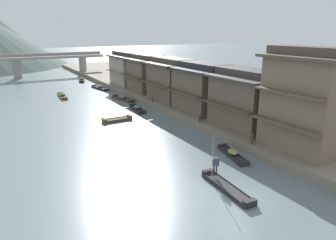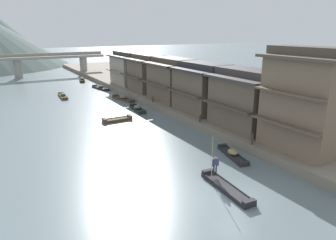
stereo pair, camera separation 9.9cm
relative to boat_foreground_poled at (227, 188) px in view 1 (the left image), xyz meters
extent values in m
plane|color=slate|center=(-0.15, -1.13, -0.16)|extent=(400.00, 400.00, 0.00)
cube|color=slate|center=(15.05, 28.87, 0.27)|extent=(18.00, 110.00, 0.86)
cube|color=#232326|center=(0.00, 0.00, -0.03)|extent=(1.44, 5.22, 0.26)
cube|color=#232326|center=(-0.20, -2.42, 0.21)|extent=(0.94, 0.43, 0.23)
cube|color=#232326|center=(0.20, 2.42, 0.21)|extent=(0.94, 0.43, 0.23)
cube|color=#232326|center=(0.47, -0.04, 0.14)|extent=(0.46, 4.65, 0.08)
cube|color=#232326|center=(-0.47, 0.04, 0.14)|extent=(0.46, 4.65, 0.08)
cube|color=black|center=(0.19, 1.43, 0.35)|extent=(0.17, 0.24, 0.05)
cylinder|color=#232328|center=(0.21, 1.46, 0.77)|extent=(0.11, 0.11, 0.78)
cube|color=black|center=(0.02, 1.49, 0.35)|extent=(0.17, 0.24, 0.05)
cylinder|color=#232328|center=(0.04, 1.52, 0.77)|extent=(0.11, 0.11, 0.78)
cube|color=#2D334C|center=(0.12, 1.49, 1.42)|extent=(0.37, 0.30, 0.52)
cylinder|color=#2D334C|center=(0.30, 1.37, 1.35)|extent=(0.08, 0.08, 0.56)
cylinder|color=#2D334C|center=(-0.10, 1.51, 1.35)|extent=(0.08, 0.08, 0.56)
sphere|color=#A37A5B|center=(0.12, 1.49, 1.82)|extent=(0.20, 0.20, 0.20)
sphere|color=black|center=(0.13, 1.50, 1.84)|extent=(0.18, 0.18, 0.18)
cylinder|color=tan|center=(-0.19, 1.50, 1.87)|extent=(0.04, 0.04, 3.00)
cube|color=#423328|center=(4.61, 30.75, -0.03)|extent=(1.96, 5.50, 0.27)
cube|color=#423328|center=(4.18, 33.26, 0.23)|extent=(1.01, 0.52, 0.24)
cube|color=#423328|center=(5.04, 28.24, 0.23)|extent=(1.01, 0.52, 0.24)
cube|color=#423328|center=(4.12, 30.67, 0.15)|extent=(0.90, 4.84, 0.08)
cube|color=#423328|center=(5.10, 30.83, 0.15)|extent=(0.90, 4.84, 0.08)
ellipsoid|color=brown|center=(4.61, 30.75, 0.37)|extent=(1.18, 1.49, 0.53)
cube|color=brown|center=(-0.50, 20.01, -0.02)|extent=(3.62, 1.16, 0.28)
cube|color=brown|center=(-2.15, 20.00, 0.25)|extent=(0.37, 1.02, 0.26)
cube|color=brown|center=(1.16, 20.02, 0.25)|extent=(0.37, 1.02, 0.26)
cube|color=brown|center=(-0.49, 19.48, 0.17)|extent=(3.11, 0.10, 0.08)
cube|color=brown|center=(-0.50, 20.54, 0.17)|extent=(3.11, 0.10, 0.08)
cube|color=#232326|center=(4.52, 42.05, -0.03)|extent=(1.87, 5.50, 0.25)
cube|color=#232326|center=(4.13, 44.57, 0.21)|extent=(1.00, 0.50, 0.23)
cube|color=#232326|center=(4.91, 39.53, 0.21)|extent=(1.00, 0.50, 0.23)
cube|color=#232326|center=(4.03, 41.98, 0.14)|extent=(0.82, 4.86, 0.08)
cube|color=#232326|center=(5.01, 42.12, 0.14)|extent=(0.82, 4.86, 0.08)
ellipsoid|color=brown|center=(4.52, 42.05, 0.36)|extent=(1.15, 1.47, 0.53)
cube|color=#232326|center=(3.87, 23.52, -0.03)|extent=(1.61, 4.63, 0.26)
cube|color=#232326|center=(4.12, 25.62, 0.21)|extent=(1.00, 0.47, 0.23)
cube|color=#232326|center=(3.62, 21.41, 0.21)|extent=(1.00, 0.47, 0.23)
cube|color=#232326|center=(3.38, 23.58, 0.14)|extent=(0.56, 4.02, 0.08)
cube|color=#232326|center=(4.36, 23.46, 0.14)|extent=(0.56, 4.02, 0.08)
ellipsoid|color=#4C6B42|center=(3.87, 23.52, 0.36)|extent=(1.12, 1.46, 0.53)
cube|color=#33281E|center=(3.99, 53.46, -0.02)|extent=(2.13, 5.22, 0.28)
cube|color=#33281E|center=(4.52, 55.81, 0.25)|extent=(0.99, 0.56, 0.25)
cube|color=#33281E|center=(3.46, 51.11, 0.25)|extent=(0.99, 0.56, 0.25)
cube|color=#33281E|center=(3.53, 53.57, 0.16)|extent=(1.09, 4.52, 0.08)
cube|color=#33281E|center=(4.46, 53.36, 0.16)|extent=(1.09, 4.52, 0.08)
ellipsoid|color=brown|center=(3.99, 53.46, 0.38)|extent=(1.19, 1.48, 0.51)
cube|color=brown|center=(-3.35, 38.03, -0.04)|extent=(1.27, 5.08, 0.23)
cube|color=brown|center=(-3.22, 40.39, 0.18)|extent=(0.91, 0.41, 0.21)
cube|color=brown|center=(-3.48, 35.66, 0.18)|extent=(0.91, 0.41, 0.21)
cube|color=brown|center=(-3.81, 38.05, 0.11)|extent=(0.33, 4.53, 0.08)
cube|color=brown|center=(-2.90, 38.00, 0.11)|extent=(0.33, 4.53, 0.08)
ellipsoid|color=#4C6B42|center=(-3.35, 38.03, 0.32)|extent=(0.96, 1.30, 0.49)
cube|color=#232326|center=(4.38, 4.31, -0.05)|extent=(1.98, 4.51, 0.22)
cube|color=#232326|center=(4.88, 6.31, 0.16)|extent=(0.90, 0.55, 0.20)
cube|color=#232326|center=(3.88, 2.32, 0.16)|extent=(0.90, 0.55, 0.20)
cube|color=#232326|center=(3.96, 4.42, 0.10)|extent=(1.03, 3.82, 0.08)
cube|color=#232326|center=(4.79, 4.21, 0.10)|extent=(1.03, 3.82, 0.08)
ellipsoid|color=olive|center=(4.38, 4.31, 0.29)|extent=(1.10, 1.34, 0.46)
cube|color=#75604C|center=(9.28, 1.18, 4.60)|extent=(4.21, 6.41, 7.80)
cube|color=brown|center=(6.83, 1.18, 3.30)|extent=(0.70, 6.41, 0.16)
cube|color=brown|center=(6.83, 1.18, 5.90)|extent=(0.70, 6.41, 0.16)
cube|color=#4C4238|center=(9.28, 1.18, 8.62)|extent=(5.11, 7.31, 0.24)
cube|color=#4C4238|center=(9.28, 1.18, 9.09)|extent=(2.53, 7.31, 0.70)
cube|color=brown|center=(9.98, 8.45, 3.30)|extent=(5.60, 6.85, 5.20)
cube|color=#4D4135|center=(6.83, 8.45, 3.30)|extent=(0.70, 6.85, 0.16)
cube|color=#3D3838|center=(9.98, 8.45, 6.02)|extent=(6.50, 7.75, 0.24)
cube|color=#3D3838|center=(9.98, 8.45, 6.49)|extent=(3.36, 7.75, 0.70)
cube|color=brown|center=(9.86, 16.38, 3.30)|extent=(5.35, 6.75, 5.20)
cube|color=#4D4135|center=(6.83, 16.38, 3.30)|extent=(0.70, 6.75, 0.16)
cube|color=#2D2D33|center=(9.86, 16.38, 6.02)|extent=(6.25, 7.65, 0.24)
cube|color=#2D2D33|center=(9.86, 16.38, 6.49)|extent=(3.21, 7.65, 0.70)
cube|color=brown|center=(10.00, 23.71, 3.30)|extent=(5.64, 7.11, 5.20)
cube|color=#4D4135|center=(6.83, 23.71, 3.30)|extent=(0.70, 7.11, 0.16)
cube|color=#4C4238|center=(10.00, 23.71, 6.02)|extent=(6.54, 8.01, 0.24)
cube|color=#4C4238|center=(10.00, 23.71, 6.49)|extent=(3.38, 8.01, 0.70)
cube|color=brown|center=(9.68, 31.91, 3.30)|extent=(4.99, 6.09, 5.20)
cube|color=#4D4135|center=(6.83, 31.91, 3.30)|extent=(0.70, 6.09, 0.16)
cube|color=#4C4238|center=(9.68, 31.91, 6.02)|extent=(5.89, 6.99, 0.24)
cube|color=#4C4238|center=(9.68, 31.91, 6.49)|extent=(3.00, 6.99, 0.70)
cube|color=gray|center=(9.45, 40.13, 3.30)|extent=(4.54, 7.43, 5.20)
cube|color=gray|center=(6.83, 40.13, 3.30)|extent=(0.70, 7.43, 0.16)
cube|color=#3D3838|center=(9.45, 40.13, 6.02)|extent=(5.44, 8.33, 0.24)
cube|color=#3D3838|center=(9.45, 40.13, 6.49)|extent=(2.72, 8.33, 0.70)
cylinder|color=#473828|center=(6.40, 4.06, 1.19)|extent=(0.20, 0.20, 0.99)
cylinder|color=#473828|center=(6.40, 12.19, 1.10)|extent=(0.20, 0.20, 0.81)
cylinder|color=#473828|center=(6.40, 23.78, 1.09)|extent=(0.20, 0.20, 0.78)
cube|color=gray|center=(-0.15, 64.79, 4.40)|extent=(25.54, 2.40, 0.60)
cylinder|color=gray|center=(-7.81, 64.79, 1.97)|extent=(1.80, 1.80, 4.26)
cylinder|color=gray|center=(7.51, 64.79, 1.97)|extent=(1.80, 1.80, 4.26)
cube|color=gray|center=(-0.15, 65.79, 5.05)|extent=(25.54, 0.30, 0.70)
camera|label=1|loc=(-13.30, -14.61, 10.67)|focal=32.67mm
camera|label=2|loc=(-13.22, -14.66, 10.67)|focal=32.67mm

